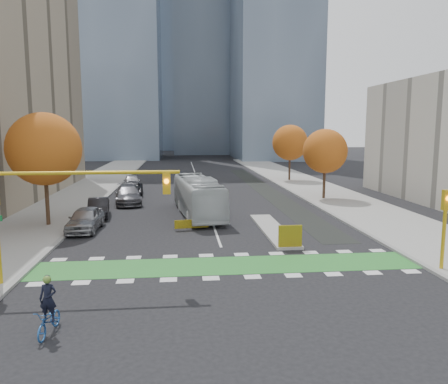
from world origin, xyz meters
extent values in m
plane|color=black|center=(0.00, 0.00, 0.00)|extent=(300.00, 300.00, 0.00)
cube|color=gray|center=(-13.50, 20.00, 0.07)|extent=(7.00, 120.00, 0.15)
cube|color=gray|center=(13.50, 20.00, 0.07)|extent=(7.00, 120.00, 0.15)
cube|color=gray|center=(-10.00, 20.00, 0.07)|extent=(0.30, 120.00, 0.16)
cube|color=gray|center=(10.00, 20.00, 0.07)|extent=(0.30, 120.00, 0.16)
cube|color=#287B2B|center=(0.00, 1.50, 0.01)|extent=(20.00, 3.00, 0.01)
cube|color=silver|center=(0.00, 40.00, 0.01)|extent=(0.15, 70.00, 0.01)
cube|color=black|center=(7.50, 30.00, 0.01)|extent=(2.50, 50.00, 0.01)
cube|color=gray|center=(4.00, 9.00, 0.08)|extent=(1.60, 10.00, 0.16)
cube|color=yellow|center=(4.00, 4.20, 0.80)|extent=(1.40, 0.12, 1.30)
cube|color=#47566B|center=(-18.00, 90.00, 35.00)|extent=(22.00, 22.00, 70.00)
cube|color=#47566B|center=(20.00, 85.00, 30.00)|extent=(18.00, 24.00, 60.00)
cube|color=#47566B|center=(-4.00, 140.00, 40.00)|extent=(26.00, 26.00, 80.00)
cylinder|color=#332114|center=(-12.00, 12.00, 2.62)|extent=(0.28, 0.28, 5.25)
sphere|color=#B25815|center=(-12.00, 12.00, 5.62)|extent=(5.20, 5.20, 5.20)
cylinder|color=#332114|center=(12.00, 22.00, 2.27)|extent=(0.28, 0.28, 4.55)
sphere|color=#B25815|center=(12.00, 22.00, 4.88)|extent=(4.40, 4.40, 4.40)
cylinder|color=#332114|center=(12.50, 38.00, 2.45)|extent=(0.28, 0.28, 4.90)
sphere|color=#B25815|center=(12.50, 38.00, 5.25)|extent=(4.80, 4.80, 4.80)
cylinder|color=#BF9914|center=(-6.50, -0.50, 5.10)|extent=(8.20, 0.16, 0.16)
cube|color=#BF9914|center=(-3.00, -0.50, 4.60)|extent=(0.35, 0.28, 1.00)
sphere|color=orange|center=(-3.00, -0.68, 4.70)|extent=(0.22, 0.22, 0.22)
cylinder|color=#BF9914|center=(10.50, -0.50, 2.00)|extent=(0.18, 0.18, 4.00)
cube|color=#BF9914|center=(10.50, -0.50, 3.60)|extent=(0.35, 0.28, 1.00)
imported|color=#22549D|center=(-6.94, -5.51, 0.48)|extent=(0.83, 1.87, 0.95)
imported|color=black|center=(-6.94, -5.51, 1.28)|extent=(0.63, 0.45, 1.61)
sphere|color=#597F2D|center=(-6.94, -5.51, 1.95)|extent=(0.27, 0.27, 0.27)
imported|color=silver|center=(-0.97, 15.17, 1.58)|extent=(4.03, 11.58, 3.16)
imported|color=#96979B|center=(-9.00, 10.29, 0.83)|extent=(2.14, 4.94, 1.66)
imported|color=black|center=(-9.00, 15.29, 0.75)|extent=(2.17, 4.71, 1.50)
imported|color=#535258|center=(-7.31, 21.33, 0.86)|extent=(3.17, 6.18, 1.72)
imported|color=black|center=(-7.66, 27.10, 0.71)|extent=(2.66, 5.22, 1.41)
imported|color=gray|center=(-8.09, 32.10, 0.84)|extent=(2.56, 5.11, 1.67)
camera|label=1|loc=(-2.38, -20.27, 7.00)|focal=35.00mm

